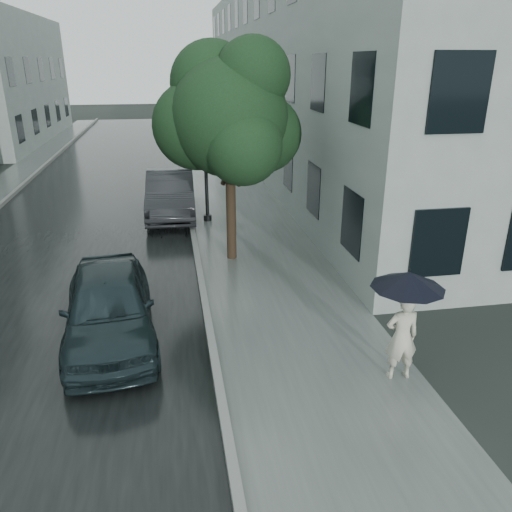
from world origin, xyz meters
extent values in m
plane|color=black|center=(0.00, 0.00, 0.00)|extent=(120.00, 120.00, 0.00)
cube|color=slate|center=(0.25, 12.00, 0.00)|extent=(3.50, 60.00, 0.01)
cube|color=slate|center=(-1.57, 12.00, 0.07)|extent=(0.15, 60.00, 0.15)
cube|color=black|center=(-5.08, 12.00, 0.00)|extent=(6.85, 60.00, 0.00)
cube|color=slate|center=(-8.57, 12.00, 0.07)|extent=(0.15, 60.00, 0.15)
cube|color=#8D9994|center=(5.50, 19.50, 4.50)|extent=(7.00, 36.00, 9.00)
cube|color=black|center=(2.02, 19.50, 4.50)|extent=(0.08, 32.40, 7.20)
cube|color=black|center=(-10.32, 30.00, 4.00)|extent=(0.08, 16.20, 6.40)
imported|color=beige|center=(1.54, -0.72, 0.80)|extent=(0.59, 0.40, 1.58)
cylinder|color=black|center=(1.55, -0.69, 1.36)|extent=(0.02, 0.02, 0.70)
cone|color=black|center=(1.55, -0.69, 1.84)|extent=(1.24, 1.24, 0.28)
cylinder|color=black|center=(1.55, -0.69, 2.00)|extent=(0.02, 0.02, 0.08)
cylinder|color=black|center=(1.55, -0.69, 0.98)|extent=(0.03, 0.03, 0.06)
cylinder|color=#332619|center=(-0.60, 5.39, 1.33)|extent=(0.27, 0.27, 2.66)
sphere|color=#1C3E20|center=(-0.60, 5.39, 3.81)|extent=(2.99, 2.99, 2.99)
sphere|color=#1C3E20|center=(0.33, 5.73, 3.35)|extent=(2.06, 2.06, 2.06)
sphere|color=#1C3E20|center=(-1.41, 5.85, 3.58)|extent=(2.30, 2.30, 2.30)
sphere|color=#1C3E20|center=(-0.38, 4.58, 3.23)|extent=(1.94, 1.94, 1.94)
sphere|color=#1C3E20|center=(-0.94, 6.08, 4.62)|extent=(2.18, 2.18, 2.18)
sphere|color=#1C3E20|center=(-0.03, 5.16, 4.84)|extent=(1.85, 1.85, 1.85)
cylinder|color=black|center=(-0.99, 9.00, 2.45)|extent=(0.12, 0.12, 4.90)
cylinder|color=black|center=(-0.99, 9.00, 0.10)|extent=(0.28, 0.28, 0.20)
cylinder|color=black|center=(-1.23, 8.98, 4.90)|extent=(0.51, 0.13, 0.08)
sphere|color=silver|center=(-1.53, 8.95, 4.85)|extent=(0.32, 0.32, 0.32)
imported|color=black|center=(-3.50, 1.46, 0.72)|extent=(2.08, 4.33, 1.43)
imported|color=#222427|center=(-2.20, 9.94, 0.77)|extent=(1.71, 4.69, 1.53)
camera|label=1|loc=(-2.15, -7.56, 5.17)|focal=35.00mm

